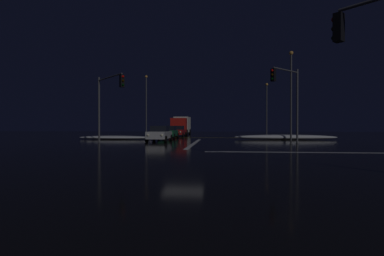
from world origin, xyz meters
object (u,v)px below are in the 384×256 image
(sedan_red, at_px, (178,131))
(box_truck, at_px, (181,125))
(traffic_signal_nw, at_px, (108,95))
(sedan_silver, at_px, (160,134))
(traffic_signal_ne, at_px, (288,91))
(streetlamp_left_far, at_px, (146,101))
(streetlamp_right_far, at_px, (267,105))
(sedan_green, at_px, (169,132))
(streetlamp_right_near, at_px, (291,89))

(sedan_red, bearing_deg, box_truck, 93.21)
(traffic_signal_nw, bearing_deg, sedan_silver, 35.03)
(traffic_signal_ne, bearing_deg, sedan_silver, 168.08)
(sedan_red, xyz_separation_m, streetlamp_left_far, (-6.32, 6.84, 4.94))
(box_truck, distance_m, traffic_signal_ne, 26.16)
(sedan_red, distance_m, streetlamp_right_far, 15.81)
(streetlamp_left_far, bearing_deg, traffic_signal_nw, -84.52)
(sedan_silver, relative_size, streetlamp_left_far, 0.43)
(sedan_red, bearing_deg, traffic_signal_nw, -104.68)
(sedan_silver, xyz_separation_m, streetlamp_right_far, (13.65, 19.77, 4.13))
(traffic_signal_ne, bearing_deg, sedan_red, 127.55)
(sedan_silver, relative_size, box_truck, 0.52)
(sedan_green, xyz_separation_m, streetlamp_right_far, (13.89, 13.02, 4.13))
(sedan_green, xyz_separation_m, traffic_signal_ne, (12.11, -9.26, 3.77))
(traffic_signal_nw, height_order, streetlamp_right_far, streetlamp_right_far)
(traffic_signal_nw, bearing_deg, streetlamp_right_near, 20.57)
(sedan_red, xyz_separation_m, box_truck, (-0.42, 7.48, 0.91))
(sedan_green, bearing_deg, streetlamp_right_far, 43.16)
(streetlamp_right_far, relative_size, streetlamp_left_far, 0.84)
(sedan_silver, xyz_separation_m, box_truck, (-0.41, 20.41, 0.91))
(box_truck, bearing_deg, traffic_signal_nw, -99.08)
(streetlamp_right_far, xyz_separation_m, streetlamp_right_near, (0.00, -16.00, 0.59))
(traffic_signal_ne, bearing_deg, streetlamp_right_far, 85.43)
(traffic_signal_nw, bearing_deg, sedan_green, 67.98)
(streetlamp_right_far, relative_size, streetlamp_right_near, 0.88)
(box_truck, distance_m, streetlamp_left_far, 7.18)
(sedan_green, distance_m, traffic_signal_nw, 11.00)
(streetlamp_left_far, bearing_deg, sedan_silver, -72.29)
(box_truck, bearing_deg, traffic_signal_ne, -61.81)
(sedan_silver, height_order, box_truck, box_truck)
(sedan_silver, xyz_separation_m, streetlamp_right_near, (13.65, 3.77, 4.72))
(traffic_signal_nw, bearing_deg, streetlamp_right_far, 51.88)
(sedan_red, xyz_separation_m, streetlamp_right_far, (13.64, 6.84, 4.13))
(box_truck, bearing_deg, streetlamp_right_near, -49.80)
(sedan_red, relative_size, streetlamp_right_far, 0.51)
(sedan_red, distance_m, streetlamp_right_near, 17.10)
(sedan_silver, height_order, traffic_signal_nw, traffic_signal_nw)
(sedan_green, bearing_deg, streetlamp_left_far, 115.03)
(sedan_green, relative_size, streetlamp_right_near, 0.45)
(box_truck, bearing_deg, sedan_silver, -88.84)
(traffic_signal_nw, bearing_deg, traffic_signal_ne, 1.42)
(sedan_red, height_order, streetlamp_left_far, streetlamp_left_far)
(box_truck, distance_m, streetlamp_right_near, 22.12)
(sedan_silver, height_order, streetlamp_left_far, streetlamp_left_far)
(traffic_signal_nw, relative_size, streetlamp_right_far, 0.73)
(box_truck, height_order, traffic_signal_nw, traffic_signal_nw)
(sedan_silver, distance_m, streetlamp_right_near, 14.93)
(traffic_signal_ne, height_order, traffic_signal_nw, traffic_signal_ne)
(streetlamp_left_far, bearing_deg, sedan_red, -47.27)
(traffic_signal_ne, xyz_separation_m, streetlamp_left_far, (-18.19, 22.28, 1.17))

